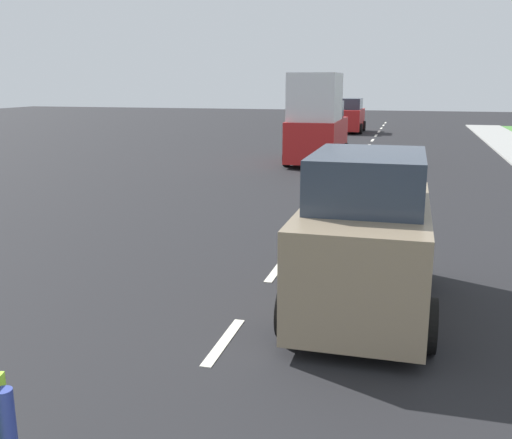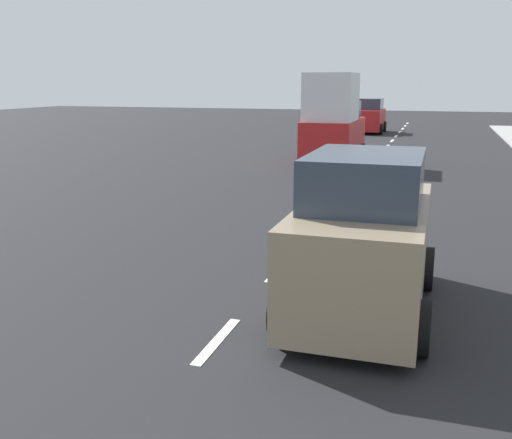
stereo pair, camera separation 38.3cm
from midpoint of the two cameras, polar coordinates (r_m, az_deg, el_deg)
The scene contains 5 objects.
ground_plane at distance 22.03m, azimuth 11.28°, elevation 4.75°, with size 96.00×96.00×0.00m, color black.
lane_center_line at distance 26.17m, azimuth 12.33°, elevation 6.04°, with size 0.14×46.40×0.01m.
delivery_truck at distance 23.53m, azimuth 8.07°, elevation 9.35°, with size 2.16×4.60×3.54m.
car_outgoing_ahead at distance 8.26m, azimuth 11.84°, elevation -1.96°, with size 1.94×3.85×2.27m.
car_oncoming_third at distance 38.71m, azimuth 11.43°, elevation 9.85°, with size 1.88×3.90×2.18m.
Camera 2 is at (2.51, -0.62, 3.19)m, focal length 40.69 mm.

